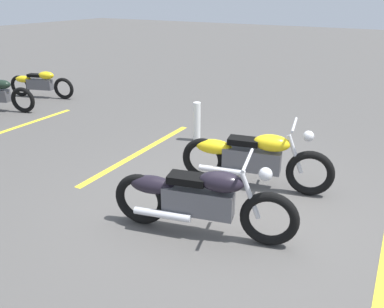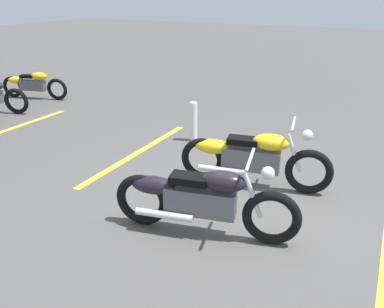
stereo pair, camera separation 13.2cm
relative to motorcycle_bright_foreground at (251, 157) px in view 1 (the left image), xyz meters
name	(u,v)px [view 1 (the left image)]	position (x,y,z in m)	size (l,w,h in m)	color
ground_plane	(234,208)	(-0.08, 0.71, -0.46)	(60.00, 60.00, 0.00)	#514F4C
motorcycle_bright_foreground	(251,157)	(0.00, 0.00, 0.00)	(2.20, 0.76, 1.04)	black
motorcycle_dark_foreground	(197,199)	(0.07, 1.45, 0.00)	(2.19, 0.79, 1.04)	black
motorcycle_row_far_left	(39,83)	(7.01, -2.03, -0.07)	(1.85, 0.64, 0.72)	black
bollard_post	(197,122)	(1.65, -1.29, -0.08)	(0.14, 0.14, 0.76)	white
parking_stripe_near	(384,269)	(-1.96, 1.05, -0.46)	(3.20, 0.12, 0.01)	yellow
parking_stripe_mid	(141,152)	(2.22, -0.24, -0.46)	(3.20, 0.12, 0.01)	yellow
parking_stripe_far	(13,128)	(5.36, 0.09, -0.46)	(3.20, 0.12, 0.01)	yellow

